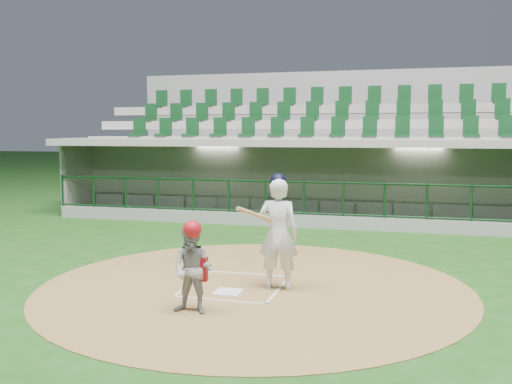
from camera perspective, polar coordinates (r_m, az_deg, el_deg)
ground at (r=9.98m, az=-1.55°, el=-9.01°), size 120.00×120.00×0.00m
dirt_circle at (r=9.71m, az=-0.18°, el=-9.40°), size 7.20×7.20×0.01m
home_plate at (r=9.33m, az=-2.82°, el=-9.95°), size 0.43×0.43×0.02m
batter_box_chalk at (r=9.70m, az=-2.07°, el=-9.36°), size 1.55×1.80×0.01m
dugout_structure at (r=17.37m, az=6.37°, el=0.54°), size 16.40×3.70×3.00m
seating_deck at (r=20.36m, az=7.36°, el=2.64°), size 17.00×6.72×5.15m
batter at (r=9.35m, az=2.21°, el=-3.98°), size 0.88×0.87×1.92m
catcher at (r=8.20m, az=-6.33°, el=-7.55°), size 0.63×0.50×1.34m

